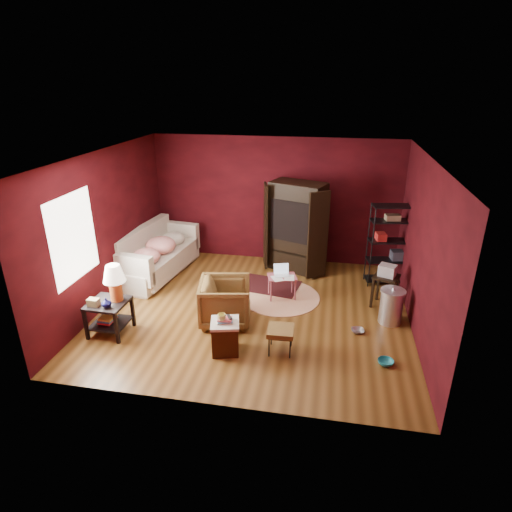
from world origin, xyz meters
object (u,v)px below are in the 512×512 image
(hamper, at_px, (225,336))
(laptop_desk, at_px, (282,278))
(side_table, at_px, (111,293))
(wire_shelving, at_px, (390,241))
(tv_armoire, at_px, (296,226))
(armchair, at_px, (225,300))
(sofa, at_px, (157,255))

(hamper, xyz_separation_m, laptop_desk, (0.63, 1.91, 0.13))
(side_table, xyz_separation_m, wire_shelving, (4.61, 2.73, 0.20))
(side_table, relative_size, hamper, 1.98)
(tv_armoire, bearing_deg, armchair, -90.75)
(armchair, relative_size, wire_shelving, 0.52)
(hamper, relative_size, wire_shelving, 0.36)
(sofa, distance_m, hamper, 3.29)
(hamper, xyz_separation_m, tv_armoire, (0.74, 3.30, 0.74))
(sofa, relative_size, laptop_desk, 3.40)
(side_table, distance_m, laptop_desk, 3.10)
(armchair, distance_m, laptop_desk, 1.35)
(sofa, distance_m, tv_armoire, 3.05)
(tv_armoire, bearing_deg, wire_shelving, 10.12)
(side_table, bearing_deg, tv_armoire, 48.86)
(hamper, distance_m, wire_shelving, 4.02)
(sofa, bearing_deg, side_table, -166.42)
(hamper, distance_m, tv_armoire, 3.46)
(hamper, bearing_deg, wire_shelving, 47.85)
(laptop_desk, bearing_deg, tv_armoire, 69.04)
(armchair, distance_m, tv_armoire, 2.69)
(laptop_desk, relative_size, tv_armoire, 0.34)
(armchair, height_order, wire_shelving, wire_shelving)
(sofa, bearing_deg, hamper, -130.57)
(sofa, xyz_separation_m, tv_armoire, (2.89, 0.81, 0.57))
(hamper, height_order, laptop_desk, laptop_desk)
(side_table, distance_m, tv_armoire, 4.10)
(side_table, height_order, tv_armoire, tv_armoire)
(hamper, distance_m, laptop_desk, 2.02)
(side_table, xyz_separation_m, hamper, (1.95, -0.22, -0.44))
(sofa, xyz_separation_m, wire_shelving, (4.81, 0.46, 0.48))
(armchair, bearing_deg, wire_shelving, -64.55)
(hamper, height_order, tv_armoire, tv_armoire)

